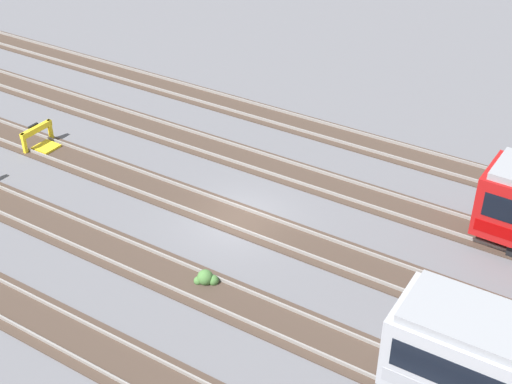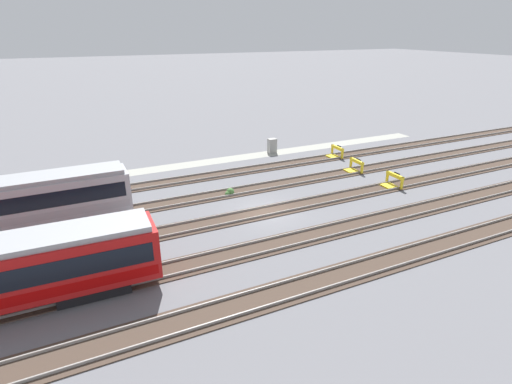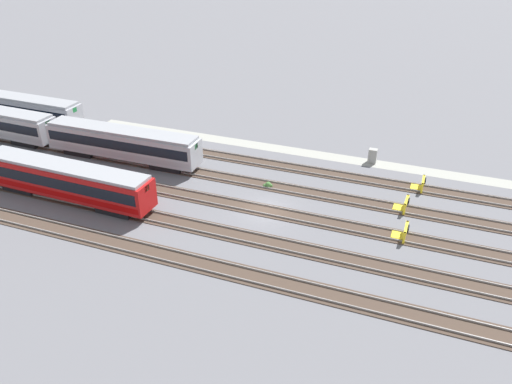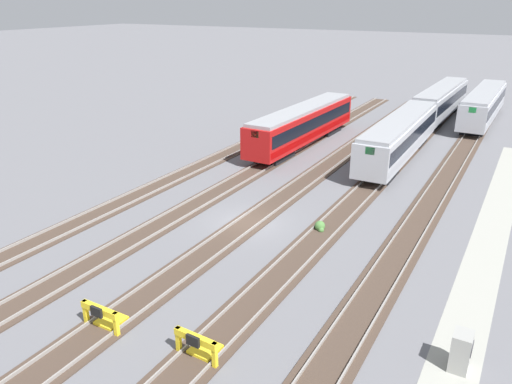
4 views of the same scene
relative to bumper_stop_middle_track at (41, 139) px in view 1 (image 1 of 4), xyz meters
The scene contains 8 objects.
ground_plane 12.33m from the bumper_stop_middle_track, ahead, with size 400.00×400.00×0.00m, color slate.
rail_track_nearest 15.46m from the bumper_stop_middle_track, 37.16° to the right, with size 90.00×2.23×0.21m.
rail_track_near_inner 13.18m from the bumper_stop_middle_track, 20.75° to the right, with size 90.00×2.23×0.21m.
rail_track_middle 12.33m from the bumper_stop_middle_track, ahead, with size 90.00×2.24×0.21m.
rail_track_far_inner 13.18m from the bumper_stop_middle_track, 20.77° to the left, with size 90.00×2.23×0.21m.
rail_track_farthest 15.47m from the bumper_stop_middle_track, 37.17° to the left, with size 90.00×2.23×0.21m.
bumper_stop_middle_track is the anchor object (origin of this frame).
weed_clump 14.24m from the bumper_stop_middle_track, 17.61° to the right, with size 0.92×0.70×0.64m.
Camera 1 is at (14.39, -21.60, 18.54)m, focal length 50.00 mm.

